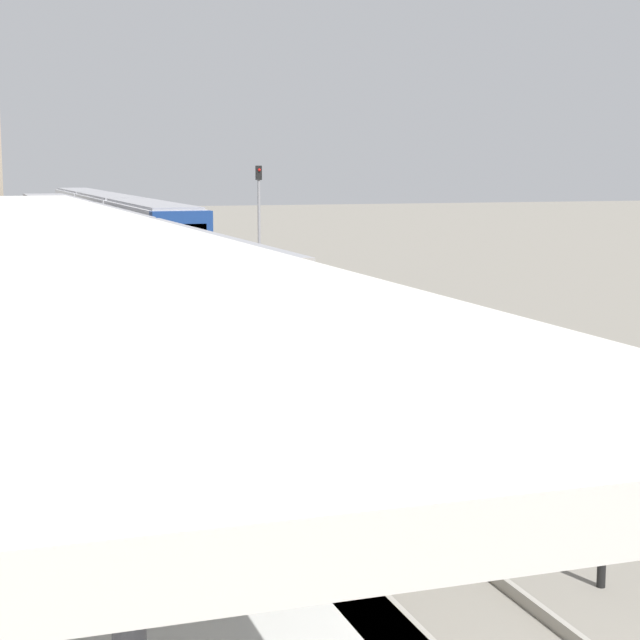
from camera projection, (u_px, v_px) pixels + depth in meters
name	position (u px, v px, depth m)	size (l,w,h in m)	color
platform_canopy	(12.00, 231.00, 14.51)	(4.00, 26.01, 3.08)	beige
person_on_platform	(145.00, 389.00, 13.88)	(0.40, 0.22, 1.66)	#2D2D33
train_near	(93.00, 245.00, 41.40)	(2.62, 49.24, 3.12)	gold
train_far	(110.00, 217.00, 65.34)	(2.57, 44.83, 3.02)	navy
signal_post_near	(605.00, 481.00, 11.99)	(0.20, 0.21, 2.04)	black
signal_mast_far	(259.00, 201.00, 52.65)	(0.28, 0.29, 4.77)	gray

